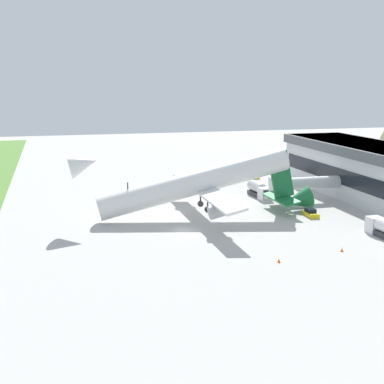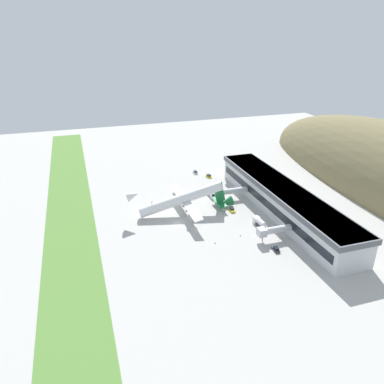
% 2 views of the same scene
% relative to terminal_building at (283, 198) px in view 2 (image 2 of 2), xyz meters
% --- Properties ---
extents(ground_plane, '(342.27, 342.27, 0.00)m').
position_rel_terminal_building_xyz_m(ground_plane, '(-4.20, -44.83, -6.60)').
color(ground_plane, '#B7B5AF').
extents(grass_strip_foreground, '(308.04, 19.13, 0.08)m').
position_rel_terminal_building_xyz_m(grass_strip_foreground, '(-4.20, -85.77, -6.56)').
color(grass_strip_foreground, '#568438').
rests_on(grass_strip_foreground, ground_plane).
extents(terminal_building, '(92.39, 15.83, 11.63)m').
position_rel_terminal_building_xyz_m(terminal_building, '(0.00, 0.00, 0.00)').
color(terminal_building, silver).
rests_on(terminal_building, ground_plane).
extents(jetway_0, '(3.38, 15.26, 5.43)m').
position_rel_terminal_building_xyz_m(jetway_0, '(-19.10, -15.81, -2.61)').
color(jetway_0, silver).
rests_on(jetway_0, ground_plane).
extents(jetway_1, '(3.38, 13.31, 5.43)m').
position_rel_terminal_building_xyz_m(jetway_1, '(18.77, -14.78, -2.61)').
color(jetway_1, silver).
rests_on(jetway_1, ground_plane).
extents(cargo_airplane, '(37.22, 46.58, 14.14)m').
position_rel_terminal_building_xyz_m(cargo_airplane, '(-12.59, -39.60, -0.42)').
color(cargo_airplane, white).
extents(service_car_0, '(3.98, 1.88, 1.48)m').
position_rel_terminal_building_xyz_m(service_car_0, '(25.86, -17.03, -5.99)').
color(service_car_0, '#333338').
rests_on(service_car_0, ground_plane).
extents(service_car_1, '(4.28, 2.26, 1.43)m').
position_rel_terminal_building_xyz_m(service_car_1, '(-48.26, -15.28, -6.00)').
color(service_car_1, gold).
rests_on(service_car_1, ground_plane).
extents(service_car_2, '(4.15, 1.93, 1.51)m').
position_rel_terminal_building_xyz_m(service_car_2, '(-55.35, -20.31, -5.97)').
color(service_car_2, silver).
rests_on(service_car_2, ground_plane).
extents(service_car_3, '(4.13, 2.00, 1.51)m').
position_rel_terminal_building_xyz_m(service_car_3, '(-7.64, -19.47, -5.98)').
color(service_car_3, gold).
rests_on(service_car_3, ground_plane).
extents(fuel_truck, '(8.61, 2.73, 3.16)m').
position_rel_terminal_building_xyz_m(fuel_truck, '(-26.07, -22.41, -5.10)').
color(fuel_truck, silver).
rests_on(fuel_truck, ground_plane).
extents(box_truck, '(7.21, 2.62, 3.13)m').
position_rel_terminal_building_xyz_m(box_truck, '(7.63, -14.25, -5.09)').
color(box_truck, silver).
rests_on(box_truck, ground_plane).
extents(traffic_cone_0, '(0.52, 0.52, 0.58)m').
position_rel_terminal_building_xyz_m(traffic_cone_0, '(12.72, -24.71, -6.32)').
color(traffic_cone_0, orange).
rests_on(traffic_cone_0, ground_plane).
extents(traffic_cone_1, '(0.52, 0.52, 0.58)m').
position_rel_terminal_building_xyz_m(traffic_cone_1, '(14.86, -35.79, -6.32)').
color(traffic_cone_1, orange).
rests_on(traffic_cone_1, ground_plane).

